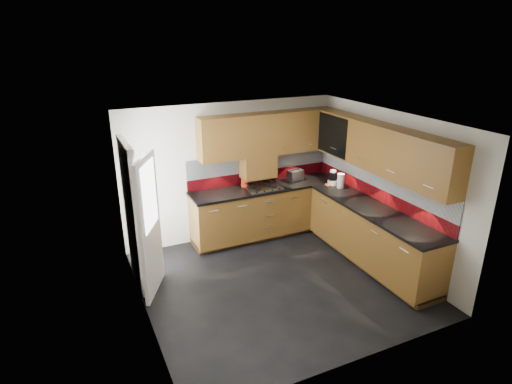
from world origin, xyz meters
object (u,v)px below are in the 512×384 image
toaster (295,175)px  gas_hob (262,187)px  food_processor (333,178)px  utensil_pot (244,182)px

toaster → gas_hob: bearing=-172.5°
toaster → food_processor: size_ratio=1.12×
gas_hob → utensil_pot: bearing=148.4°
gas_hob → food_processor: (1.19, -0.39, 0.11)m
utensil_pot → toaster: size_ratio=1.36×
utensil_pot → toaster: (0.97, -0.07, 0.00)m
gas_hob → food_processor: bearing=-18.1°
gas_hob → toaster: 0.72m
utensil_pot → toaster: 0.98m
gas_hob → toaster: (0.71, 0.09, 0.08)m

